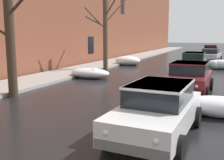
% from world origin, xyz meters
% --- Properties ---
extents(left_sidewalk_slab, '(2.94, 80.00, 0.15)m').
position_xyz_m(left_sidewalk_slab, '(-5.99, 18.00, 0.08)').
color(left_sidewalk_slab, gray).
rests_on(left_sidewalk_slab, ground).
extents(snow_bank_near_corner_left, '(2.60, 1.33, 0.68)m').
position_xyz_m(snow_bank_near_corner_left, '(-3.58, 14.56, 0.32)').
color(snow_bank_near_corner_left, white).
rests_on(snow_bank_near_corner_left, ground).
extents(snow_bank_along_left_kerb, '(2.44, 0.95, 0.76)m').
position_xyz_m(snow_bank_along_left_kerb, '(3.75, 22.65, 0.37)').
color(snow_bank_along_left_kerb, white).
rests_on(snow_bank_along_left_kerb, ground).
extents(snow_bank_mid_block_left, '(2.32, 1.35, 0.81)m').
position_xyz_m(snow_bank_mid_block_left, '(-3.84, 22.54, 0.40)').
color(snow_bank_mid_block_left, white).
rests_on(snow_bank_mid_block_left, ground).
extents(snow_bank_near_corner_right, '(2.27, 1.06, 0.69)m').
position_xyz_m(snow_bank_near_corner_right, '(4.14, 9.04, 0.34)').
color(snow_bank_near_corner_right, white).
rests_on(snow_bank_near_corner_right, ground).
extents(bare_tree_second_along_sidewalk, '(2.95, 2.22, 5.36)m').
position_xyz_m(bare_tree_second_along_sidewalk, '(-4.27, 8.60, 2.87)').
color(bare_tree_second_along_sidewalk, '#382B1E').
rests_on(bare_tree_second_along_sidewalk, ground).
extents(bare_tree_mid_block, '(2.01, 3.62, 5.53)m').
position_xyz_m(bare_tree_mid_block, '(-4.28, 18.38, 2.88)').
color(bare_tree_mid_block, '#4C3D2D').
rests_on(bare_tree_mid_block, ground).
extents(sedan_white_approaching_near_lane, '(1.99, 4.13, 1.42)m').
position_xyz_m(sedan_white_approaching_near_lane, '(2.64, 6.59, 0.75)').
color(sedan_white_approaching_near_lane, silver).
rests_on(sedan_white_approaching_near_lane, ground).
extents(sedan_maroon_parked_kerbside_close, '(2.07, 3.91, 1.42)m').
position_xyz_m(sedan_maroon_parked_kerbside_close, '(2.65, 12.59, 0.75)').
color(sedan_maroon_parked_kerbside_close, maroon).
rests_on(sedan_maroon_parked_kerbside_close, ground).
extents(sedan_green_parked_kerbside_mid, '(1.97, 4.45, 1.42)m').
position_xyz_m(sedan_green_parked_kerbside_mid, '(1.98, 20.33, 0.75)').
color(sedan_green_parked_kerbside_mid, '#1E5633').
rests_on(sedan_green_parked_kerbside_mid, ground).
extents(sedan_silver_parked_far_down_block, '(2.06, 4.14, 1.42)m').
position_xyz_m(sedan_silver_parked_far_down_block, '(2.73, 27.89, 0.75)').
color(sedan_silver_parked_far_down_block, '#B7B7BC').
rests_on(sedan_silver_parked_far_down_block, ground).
extents(sedan_red_queued_behind_truck, '(2.08, 3.94, 1.42)m').
position_xyz_m(sedan_red_queued_behind_truck, '(2.22, 35.71, 0.75)').
color(sedan_red_queued_behind_truck, red).
rests_on(sedan_red_queued_behind_truck, ground).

